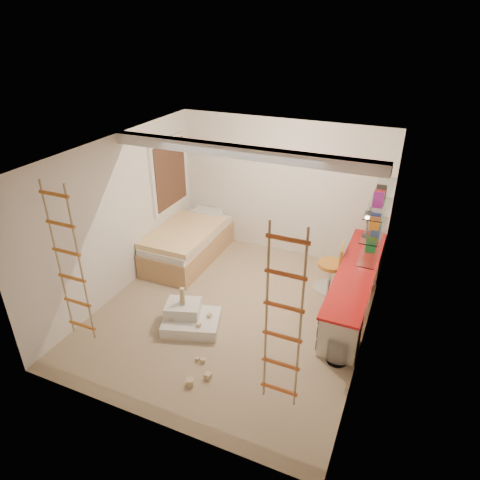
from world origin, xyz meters
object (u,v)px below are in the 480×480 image
at_px(swivel_chair, 331,274).
at_px(play_platform, 189,318).
at_px(bed, 188,243).
at_px(desk, 355,287).

bearing_deg(swivel_chair, play_platform, -133.80).
xyz_separation_m(bed, play_platform, (1.03, -1.80, -0.19)).
xyz_separation_m(bed, swivel_chair, (2.75, 0.01, -0.01)).
relative_size(bed, swivel_chair, 2.32).
bearing_deg(desk, bed, 173.51).
relative_size(swivel_chair, play_platform, 0.88).
bearing_deg(swivel_chair, bed, -179.87).
bearing_deg(bed, swivel_chair, 0.13).
xyz_separation_m(desk, swivel_chair, (-0.44, 0.37, -0.09)).
height_order(swivel_chair, play_platform, swivel_chair).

